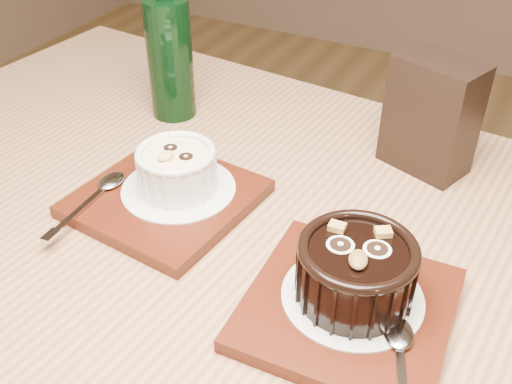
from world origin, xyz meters
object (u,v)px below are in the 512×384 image
tray_right (348,309)px  green_bottle (170,54)px  table (245,328)px  tray_left (166,198)px  ramekin_white (177,168)px  condiment_stand (431,116)px  ramekin_dark (356,269)px

tray_right → green_bottle: 0.44m
table → tray_left: 0.17m
tray_left → ramekin_white: bearing=56.4°
table → ramekin_white: (-0.12, 0.06, 0.14)m
table → condiment_stand: 0.33m
table → tray_right: (0.11, -0.01, 0.10)m
ramekin_white → ramekin_dark: (0.23, -0.07, 0.01)m
table → green_bottle: bearing=135.8°
condiment_stand → green_bottle: bearing=-174.9°
tray_left → green_bottle: green_bottle is taller
tray_left → ramekin_dark: bearing=-12.4°
ramekin_white → green_bottle: 0.21m
condiment_stand → ramekin_dark: bearing=-88.8°
condiment_stand → green_bottle: 0.35m
table → ramekin_dark: ramekin_dark is taller
tray_left → tray_right: bearing=-14.3°
ramekin_dark → condiment_stand: condiment_stand is taller
table → tray_right: 0.15m
tray_left → green_bottle: (-0.11, 0.18, 0.08)m
tray_left → table: bearing=-21.4°
tray_right → condiment_stand: size_ratio=1.29×
ramekin_dark → green_bottle: (-0.36, 0.24, 0.04)m
tray_right → ramekin_dark: (0.00, 0.01, 0.04)m
tray_left → ramekin_white: size_ratio=2.02×
table → green_bottle: green_bottle is taller
ramekin_dark → condiment_stand: bearing=73.7°
tray_left → ramekin_dark: 0.25m
tray_left → tray_right: 0.25m
table → ramekin_dark: bearing=-1.4°
tray_right → condiment_stand: 0.28m
ramekin_dark → condiment_stand: size_ratio=0.76×
tray_right → tray_left: bearing=165.7°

